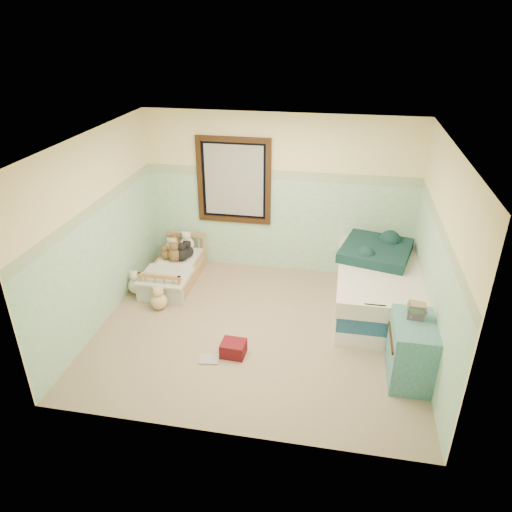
% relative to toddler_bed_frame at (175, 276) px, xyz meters
% --- Properties ---
extents(floor, '(4.20, 3.60, 0.02)m').
position_rel_toddler_bed_frame_xyz_m(floor, '(1.50, -1.05, -0.09)').
color(floor, gray).
rests_on(floor, ground).
extents(ceiling, '(4.20, 3.60, 0.02)m').
position_rel_toddler_bed_frame_xyz_m(ceiling, '(1.50, -1.05, 2.43)').
color(ceiling, white).
rests_on(ceiling, wall_back).
extents(wall_back, '(4.20, 0.04, 2.50)m').
position_rel_toddler_bed_frame_xyz_m(wall_back, '(1.50, 0.75, 1.17)').
color(wall_back, '#F2E9A4').
rests_on(wall_back, floor).
extents(wall_front, '(4.20, 0.04, 2.50)m').
position_rel_toddler_bed_frame_xyz_m(wall_front, '(1.50, -2.85, 1.17)').
color(wall_front, '#F2E9A4').
rests_on(wall_front, floor).
extents(wall_left, '(0.04, 3.60, 2.50)m').
position_rel_toddler_bed_frame_xyz_m(wall_left, '(-0.60, -1.05, 1.17)').
color(wall_left, '#F2E9A4').
rests_on(wall_left, floor).
extents(wall_right, '(0.04, 3.60, 2.50)m').
position_rel_toddler_bed_frame_xyz_m(wall_right, '(3.60, -1.05, 1.17)').
color(wall_right, '#F2E9A4').
rests_on(wall_right, floor).
extents(wainscot_mint, '(4.20, 0.01, 1.50)m').
position_rel_toddler_bed_frame_xyz_m(wainscot_mint, '(1.50, 0.74, 0.67)').
color(wainscot_mint, '#7EC192').
rests_on(wainscot_mint, floor).
extents(border_strip, '(4.20, 0.01, 0.15)m').
position_rel_toddler_bed_frame_xyz_m(border_strip, '(1.50, 0.74, 1.49)').
color(border_strip, '#587D59').
rests_on(border_strip, wall_back).
extents(window_frame, '(1.16, 0.06, 1.36)m').
position_rel_toddler_bed_frame_xyz_m(window_frame, '(0.80, 0.71, 1.37)').
color(window_frame, black).
rests_on(window_frame, wall_back).
extents(window_blinds, '(0.92, 0.01, 1.12)m').
position_rel_toddler_bed_frame_xyz_m(window_blinds, '(0.80, 0.72, 1.37)').
color(window_blinds, '#BBBBB2').
rests_on(window_blinds, window_frame).
extents(toddler_bed_frame, '(0.66, 1.31, 0.17)m').
position_rel_toddler_bed_frame_xyz_m(toddler_bed_frame, '(0.00, 0.00, 0.00)').
color(toddler_bed_frame, '#9E6E47').
rests_on(toddler_bed_frame, floor).
extents(toddler_mattress, '(0.60, 1.25, 0.12)m').
position_rel_toddler_bed_frame_xyz_m(toddler_mattress, '(0.00, 0.00, 0.14)').
color(toddler_mattress, silver).
rests_on(toddler_mattress, toddler_bed_frame).
extents(patchwork_quilt, '(0.71, 0.66, 0.03)m').
position_rel_toddler_bed_frame_xyz_m(patchwork_quilt, '(0.00, -0.41, 0.22)').
color(patchwork_quilt, '#80A2CF').
rests_on(patchwork_quilt, toddler_mattress).
extents(plush_bed_brown, '(0.18, 0.18, 0.18)m').
position_rel_toddler_bed_frame_xyz_m(plush_bed_brown, '(-0.15, 0.50, 0.30)').
color(plush_bed_brown, brown).
rests_on(plush_bed_brown, toddler_mattress).
extents(plush_bed_white, '(0.23, 0.23, 0.23)m').
position_rel_toddler_bed_frame_xyz_m(plush_bed_white, '(0.05, 0.50, 0.32)').
color(plush_bed_white, silver).
rests_on(plush_bed_white, toddler_mattress).
extents(plush_bed_tan, '(0.21, 0.21, 0.21)m').
position_rel_toddler_bed_frame_xyz_m(plush_bed_tan, '(-0.10, 0.28, 0.31)').
color(plush_bed_tan, '#DEB781').
rests_on(plush_bed_tan, toddler_mattress).
extents(plush_bed_dark, '(0.19, 0.19, 0.19)m').
position_rel_toddler_bed_frame_xyz_m(plush_bed_dark, '(0.13, 0.28, 0.30)').
color(plush_bed_dark, black).
rests_on(plush_bed_dark, toddler_mattress).
extents(plush_floor_cream, '(0.25, 0.25, 0.25)m').
position_rel_toddler_bed_frame_xyz_m(plush_floor_cream, '(-0.45, -0.46, 0.04)').
color(plush_floor_cream, silver).
rests_on(plush_floor_cream, floor).
extents(plush_floor_tan, '(0.24, 0.24, 0.24)m').
position_rel_toddler_bed_frame_xyz_m(plush_floor_tan, '(0.04, -0.80, 0.03)').
color(plush_floor_tan, '#DEB781').
rests_on(plush_floor_tan, floor).
extents(twin_bed_frame, '(1.08, 2.15, 0.22)m').
position_rel_toddler_bed_frame_xyz_m(twin_bed_frame, '(3.05, -0.16, 0.03)').
color(twin_bed_frame, white).
rests_on(twin_bed_frame, floor).
extents(twin_boxspring, '(1.08, 2.15, 0.22)m').
position_rel_toddler_bed_frame_xyz_m(twin_boxspring, '(3.05, -0.16, 0.25)').
color(twin_boxspring, navy).
rests_on(twin_boxspring, twin_bed_frame).
extents(twin_mattress, '(1.12, 2.20, 0.22)m').
position_rel_toddler_bed_frame_xyz_m(twin_mattress, '(3.05, -0.16, 0.47)').
color(twin_mattress, silver).
rests_on(twin_mattress, twin_boxspring).
extents(teal_blanket, '(1.12, 1.16, 0.14)m').
position_rel_toddler_bed_frame_xyz_m(teal_blanket, '(3.00, 0.14, 0.65)').
color(teal_blanket, '#123132').
rests_on(teal_blanket, twin_mattress).
extents(dresser, '(0.46, 0.74, 0.74)m').
position_rel_toddler_bed_frame_xyz_m(dresser, '(3.36, -1.64, 0.29)').
color(dresser, '#346872').
rests_on(dresser, floor).
extents(book_stack, '(0.19, 0.16, 0.18)m').
position_rel_toddler_bed_frame_xyz_m(book_stack, '(3.36, -1.53, 0.74)').
color(book_stack, brown).
rests_on(book_stack, dresser).
extents(red_pillow, '(0.30, 0.27, 0.18)m').
position_rel_toddler_bed_frame_xyz_m(red_pillow, '(1.30, -1.62, 0.01)').
color(red_pillow, maroon).
rests_on(red_pillow, floor).
extents(floor_book, '(0.26, 0.21, 0.02)m').
position_rel_toddler_bed_frame_xyz_m(floor_book, '(1.03, -1.78, -0.07)').
color(floor_book, '#F0AC4B').
rests_on(floor_book, floor).
extents(extra_plush_0, '(0.16, 0.16, 0.16)m').
position_rel_toddler_bed_frame_xyz_m(extra_plush_0, '(-0.19, 0.15, 0.28)').
color(extra_plush_0, brown).
rests_on(extra_plush_0, toddler_mattress).
extents(extra_plush_1, '(0.22, 0.22, 0.22)m').
position_rel_toddler_bed_frame_xyz_m(extra_plush_1, '(-0.02, 0.12, 0.31)').
color(extra_plush_1, brown).
rests_on(extra_plush_1, toddler_mattress).
extents(extra_plush_2, '(0.17, 0.17, 0.17)m').
position_rel_toddler_bed_frame_xyz_m(extra_plush_2, '(0.07, 0.26, 0.29)').
color(extra_plush_2, silver).
rests_on(extra_plush_2, toddler_mattress).
extents(extra_plush_3, '(0.21, 0.21, 0.21)m').
position_rel_toddler_bed_frame_xyz_m(extra_plush_3, '(0.08, 0.15, 0.31)').
color(extra_plush_3, black).
rests_on(extra_plush_3, toddler_mattress).
extents(extra_plush_4, '(0.16, 0.16, 0.16)m').
position_rel_toddler_bed_frame_xyz_m(extra_plush_4, '(-0.21, 0.43, 0.28)').
color(extra_plush_4, silver).
rests_on(extra_plush_4, toddler_mattress).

